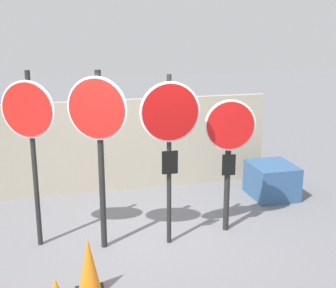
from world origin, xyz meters
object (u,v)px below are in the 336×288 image
stop_sign_0 (30,126)px  traffic_cone_0 (89,266)px  stop_sign_2 (170,127)px  stop_sign_1 (98,128)px  stop_sign_3 (229,143)px  storage_crate (272,180)px

stop_sign_0 → traffic_cone_0: size_ratio=3.46×
stop_sign_2 → traffic_cone_0: 2.12m
stop_sign_1 → stop_sign_3: size_ratio=1.23×
stop_sign_1 → storage_crate: bearing=51.9°
stop_sign_1 → traffic_cone_0: 1.82m
stop_sign_2 → stop_sign_3: 1.04m
stop_sign_1 → stop_sign_0: bearing=-167.9°
stop_sign_3 → stop_sign_0: bearing=-175.4°
stop_sign_1 → storage_crate: (3.25, 1.28, -1.46)m
stop_sign_1 → traffic_cone_0: size_ratio=3.47×
stop_sign_1 → traffic_cone_0: (-0.28, -1.11, -1.41)m
stop_sign_0 → traffic_cone_0: stop_sign_0 is taller
stop_sign_0 → stop_sign_3: size_ratio=1.23×
stop_sign_1 → stop_sign_2: 0.97m
traffic_cone_0 → storage_crate: traffic_cone_0 is taller
stop_sign_1 → stop_sign_3: 1.96m
stop_sign_3 → traffic_cone_0: (-2.20, -1.22, -1.04)m
stop_sign_3 → storage_crate: bearing=50.0°
storage_crate → stop_sign_3: bearing=-138.6°
stop_sign_3 → storage_crate: (1.33, 1.17, -1.10)m
traffic_cone_0 → storage_crate: (3.53, 2.39, -0.05)m
stop_sign_2 → traffic_cone_0: stop_sign_2 is taller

